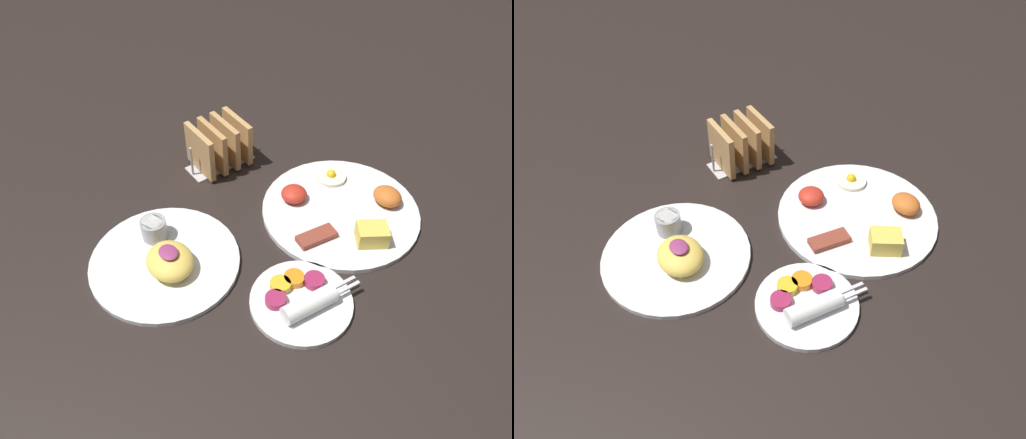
# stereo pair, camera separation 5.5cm
# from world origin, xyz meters

# --- Properties ---
(ground_plane) EXTENTS (3.00, 3.00, 0.00)m
(ground_plane) POSITION_xyz_m (0.00, 0.00, 0.00)
(ground_plane) COLOR black
(plate_breakfast) EXTENTS (0.31, 0.31, 0.05)m
(plate_breakfast) POSITION_xyz_m (0.05, 0.19, 0.01)
(plate_breakfast) COLOR white
(plate_breakfast) RESTS_ON ground_plane
(plate_condiments) EXTENTS (0.18, 0.18, 0.04)m
(plate_condiments) POSITION_xyz_m (0.17, -0.02, 0.01)
(plate_condiments) COLOR white
(plate_condiments) RESTS_ON ground_plane
(plate_foreground) EXTENTS (0.27, 0.27, 0.06)m
(plate_foreground) POSITION_xyz_m (-0.04, -0.16, 0.01)
(plate_foreground) COLOR white
(plate_foreground) RESTS_ON ground_plane
(toast_rack) EXTENTS (0.10, 0.15, 0.10)m
(toast_rack) POSITION_xyz_m (-0.23, 0.08, 0.05)
(toast_rack) COLOR #B7B7BC
(toast_rack) RESTS_ON ground_plane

